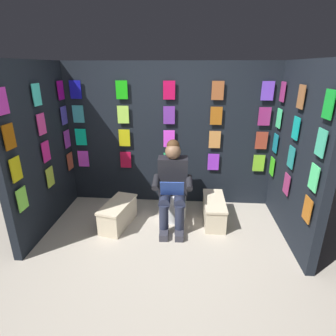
% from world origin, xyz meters
% --- Properties ---
extents(ground_plane, '(30.00, 30.00, 0.00)m').
position_xyz_m(ground_plane, '(0.00, 0.00, 0.00)').
color(ground_plane, '#B2A899').
extents(display_wall_back, '(3.24, 0.14, 2.17)m').
position_xyz_m(display_wall_back, '(-0.00, -1.67, 1.09)').
color(display_wall_back, black).
rests_on(display_wall_back, ground).
extents(display_wall_left, '(0.14, 1.63, 2.17)m').
position_xyz_m(display_wall_left, '(-1.62, -0.81, 1.09)').
color(display_wall_left, black).
rests_on(display_wall_left, ground).
extents(display_wall_right, '(0.14, 1.63, 2.17)m').
position_xyz_m(display_wall_right, '(1.62, -0.81, 1.09)').
color(display_wall_right, black).
rests_on(display_wall_right, ground).
extents(toilet, '(0.41, 0.56, 0.77)m').
position_xyz_m(toilet, '(-0.09, -1.15, 0.33)').
color(toilet, white).
rests_on(toilet, ground).
extents(person_reading, '(0.53, 0.69, 1.19)m').
position_xyz_m(person_reading, '(-0.10, -0.93, 0.60)').
color(person_reading, black).
rests_on(person_reading, ground).
extents(comic_longbox_near, '(0.29, 0.72, 0.34)m').
position_xyz_m(comic_longbox_near, '(-0.68, -1.03, 0.17)').
color(comic_longbox_near, beige).
rests_on(comic_longbox_near, ground).
extents(comic_longbox_far, '(0.44, 0.73, 0.34)m').
position_xyz_m(comic_longbox_far, '(0.65, -0.83, 0.17)').
color(comic_longbox_far, beige).
rests_on(comic_longbox_far, ground).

